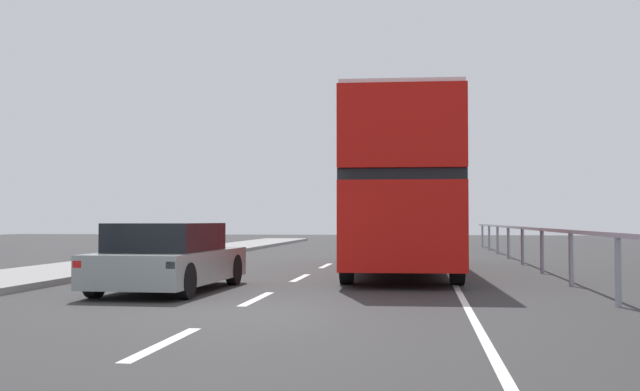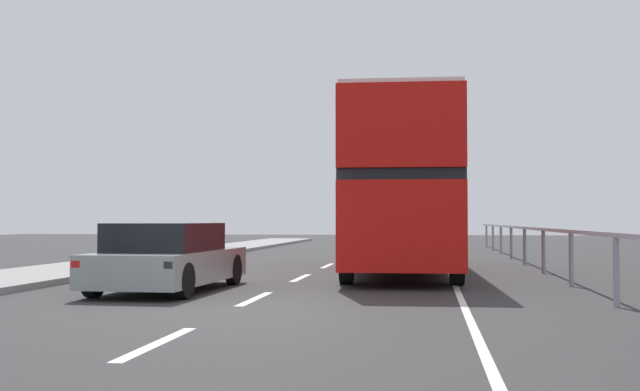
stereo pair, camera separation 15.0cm
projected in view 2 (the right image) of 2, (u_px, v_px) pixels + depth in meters
ground_plane at (228, 315)px, 11.53m from camera, size 73.26×120.00×0.10m
lane_paint_markings at (396, 275)px, 19.26m from camera, size 3.70×46.00×0.01m
bridge_side_railing at (543, 236)px, 19.65m from camera, size 0.10×42.00×1.18m
double_decker_bus_red at (401, 188)px, 20.49m from camera, size 2.93×11.53×4.17m
hatchback_car_near at (169, 258)px, 14.85m from camera, size 2.01×4.49×1.32m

